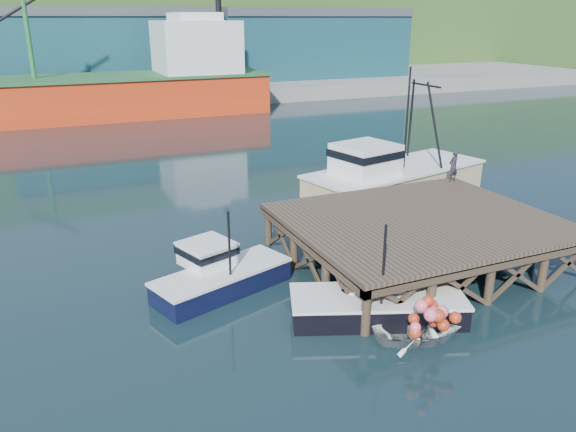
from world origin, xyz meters
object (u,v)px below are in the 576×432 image
trawler (392,174)px  dockworker (453,166)px  boat_navy (218,273)px  dinghy (419,332)px  boat_black (376,297)px

trawler → dockworker: bearing=-84.2°
boat_navy → dockworker: bearing=-5.4°
boat_navy → dinghy: boat_navy is taller
dinghy → dockworker: 14.24m
trawler → dockworker: trawler is taller
boat_black → trawler: trawler is taller
trawler → dinghy: bearing=-133.0°
boat_navy → dinghy: bearing=-70.1°
trawler → boat_navy: bearing=-164.0°
dockworker → boat_navy: bearing=0.6°
boat_navy → dinghy: size_ratio=1.97×
trawler → dinghy: trawler is taller
trawler → dockworker: 4.38m
boat_navy → boat_black: boat_black is taller
boat_black → dinghy: (0.41, -2.17, -0.41)m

